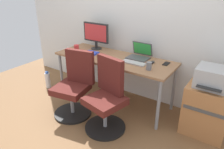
# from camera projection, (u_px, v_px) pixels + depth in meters

# --- Properties ---
(ground_plane) EXTENTS (5.28, 5.28, 0.00)m
(ground_plane) POSITION_uv_depth(u_px,v_px,m) (114.00, 101.00, 3.48)
(ground_plane) COLOR brown
(back_wall) EXTENTS (4.40, 0.04, 2.60)m
(back_wall) POSITION_uv_depth(u_px,v_px,m) (129.00, 16.00, 3.26)
(back_wall) COLOR white
(back_wall) RESTS_ON ground
(desk) EXTENTS (1.83, 0.67, 0.75)m
(desk) POSITION_uv_depth(u_px,v_px,m) (114.00, 61.00, 3.20)
(desk) COLOR #996B47
(desk) RESTS_ON ground
(office_chair_left) EXTENTS (0.54, 0.54, 0.94)m
(office_chair_left) POSITION_uv_depth(u_px,v_px,m) (74.00, 87.00, 3.01)
(office_chair_left) COLOR black
(office_chair_left) RESTS_ON ground
(office_chair_right) EXTENTS (0.54, 0.54, 0.94)m
(office_chair_right) POSITION_uv_depth(u_px,v_px,m) (107.00, 98.00, 2.72)
(office_chair_right) COLOR black
(office_chair_right) RESTS_ON ground
(side_cabinet) EXTENTS (0.52, 0.46, 0.65)m
(side_cabinet) POSITION_uv_depth(u_px,v_px,m) (206.00, 110.00, 2.66)
(side_cabinet) COLOR #B77542
(side_cabinet) RESTS_ON ground
(printer) EXTENTS (0.38, 0.40, 0.24)m
(printer) POSITION_uv_depth(u_px,v_px,m) (213.00, 78.00, 2.48)
(printer) COLOR #B7B7B7
(printer) RESTS_ON side_cabinet
(water_bottle_on_floor) EXTENTS (0.09, 0.09, 0.31)m
(water_bottle_on_floor) POSITION_uv_depth(u_px,v_px,m) (48.00, 80.00, 3.86)
(water_bottle_on_floor) COLOR white
(water_bottle_on_floor) RESTS_ON ground
(desktop_monitor) EXTENTS (0.48, 0.18, 0.43)m
(desktop_monitor) POSITION_uv_depth(u_px,v_px,m) (96.00, 34.00, 3.46)
(desktop_monitor) COLOR #262626
(desktop_monitor) RESTS_ON desk
(open_laptop) EXTENTS (0.31, 0.28, 0.22)m
(open_laptop) POSITION_uv_depth(u_px,v_px,m) (140.00, 54.00, 3.14)
(open_laptop) COLOR #4C4C51
(open_laptop) RESTS_ON desk
(keyboard_by_monitor) EXTENTS (0.34, 0.12, 0.02)m
(keyboard_by_monitor) POSITION_uv_depth(u_px,v_px,m) (78.00, 54.00, 3.28)
(keyboard_by_monitor) COLOR #2D2D2D
(keyboard_by_monitor) RESTS_ON desk
(keyboard_by_laptop) EXTENTS (0.34, 0.12, 0.02)m
(keyboard_by_laptop) POSITION_uv_depth(u_px,v_px,m) (134.00, 63.00, 2.94)
(keyboard_by_laptop) COLOR #B7B7B7
(keyboard_by_laptop) RESTS_ON desk
(mouse_by_monitor) EXTENTS (0.06, 0.10, 0.03)m
(mouse_by_monitor) POSITION_uv_depth(u_px,v_px,m) (100.00, 55.00, 3.22)
(mouse_by_monitor) COLOR silver
(mouse_by_monitor) RESTS_ON desk
(mouse_by_laptop) EXTENTS (0.06, 0.10, 0.03)m
(mouse_by_laptop) POSITION_uv_depth(u_px,v_px,m) (152.00, 62.00, 2.95)
(mouse_by_laptop) COLOR #2D2D2D
(mouse_by_laptop) RESTS_ON desk
(coffee_mug) EXTENTS (0.08, 0.08, 0.09)m
(coffee_mug) POSITION_uv_depth(u_px,v_px,m) (76.00, 48.00, 3.47)
(coffee_mug) COLOR red
(coffee_mug) RESTS_ON desk
(pen_cup) EXTENTS (0.07, 0.07, 0.10)m
(pen_cup) POSITION_uv_depth(u_px,v_px,m) (149.00, 66.00, 2.72)
(pen_cup) COLOR slate
(pen_cup) RESTS_ON desk
(phone_near_monitor) EXTENTS (0.07, 0.14, 0.01)m
(phone_near_monitor) POSITION_uv_depth(u_px,v_px,m) (107.00, 61.00, 3.02)
(phone_near_monitor) COLOR black
(phone_near_monitor) RESTS_ON desk
(phone_near_laptop) EXTENTS (0.07, 0.14, 0.01)m
(phone_near_laptop) POSITION_uv_depth(u_px,v_px,m) (166.00, 64.00, 2.92)
(phone_near_laptop) COLOR black
(phone_near_laptop) RESTS_ON desk
(notebook) EXTENTS (0.21, 0.15, 0.03)m
(notebook) POSITION_uv_depth(u_px,v_px,m) (91.00, 53.00, 3.33)
(notebook) COLOR blue
(notebook) RESTS_ON desk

